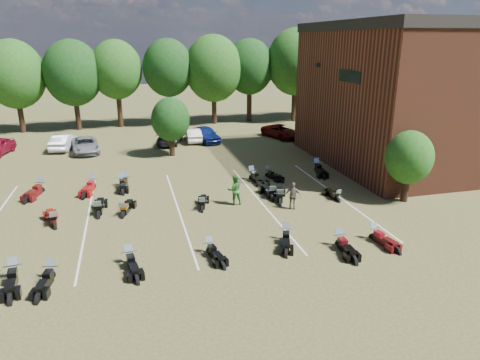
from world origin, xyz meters
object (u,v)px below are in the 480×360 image
object	(u,v)px
car_4	(206,134)
motorcycle_14	(41,193)
motorcycle_0	(52,279)
person_grey	(293,196)
motorcycle_7	(55,228)
motorcycle_3	(210,253)
person_green	(235,190)

from	to	relation	value
car_4	motorcycle_14	xyz separation A→B (m)	(-12.94, -11.66, -0.74)
motorcycle_0	motorcycle_14	distance (m)	11.64
person_grey	motorcycle_7	size ratio (longest dim) A/B	0.68
motorcycle_3	motorcycle_7	world-z (taller)	motorcycle_7
car_4	motorcycle_7	bearing A→B (deg)	-133.53
motorcycle_7	motorcycle_14	bearing A→B (deg)	-91.06
person_grey	motorcycle_0	xyz separation A→B (m)	(-12.41, -4.69, -0.81)
person_green	car_4	bearing A→B (deg)	-94.32
person_grey	motorcycle_14	xyz separation A→B (m)	(-14.65, 6.73, -0.81)
person_green	motorcycle_0	bearing A→B (deg)	34.32
person_grey	person_green	bearing A→B (deg)	7.02
car_4	motorcycle_3	distance (m)	22.89
motorcycle_0	motorcycle_7	size ratio (longest dim) A/B	0.91
person_green	motorcycle_0	xyz separation A→B (m)	(-9.33, -6.29, -0.91)
motorcycle_14	motorcycle_3	bearing A→B (deg)	-32.73
car_4	motorcycle_0	world-z (taller)	car_4
person_green	motorcycle_7	world-z (taller)	person_green
person_green	motorcycle_3	distance (m)	6.37
person_green	motorcycle_0	distance (m)	11.29
person_green	person_grey	distance (m)	3.47
motorcycle_3	motorcycle_14	bearing A→B (deg)	118.26
person_grey	motorcycle_14	world-z (taller)	person_grey
person_green	motorcycle_7	distance (m)	10.03
person_green	motorcycle_3	xyz separation A→B (m)	(-2.63, -5.73, -0.91)
car_4	motorcycle_3	size ratio (longest dim) A/B	2.13
person_green	person_grey	xyz separation A→B (m)	(3.07, -1.60, -0.10)
person_green	motorcycle_14	bearing A→B (deg)	-23.56
car_4	motorcycle_7	xyz separation A→B (m)	(-11.32, -17.65, -0.74)
car_4	motorcycle_14	distance (m)	17.44
person_grey	motorcycle_14	distance (m)	16.14
person_green	motorcycle_3	world-z (taller)	person_green
person_grey	motorcycle_3	xyz separation A→B (m)	(-5.71, -4.13, -0.81)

